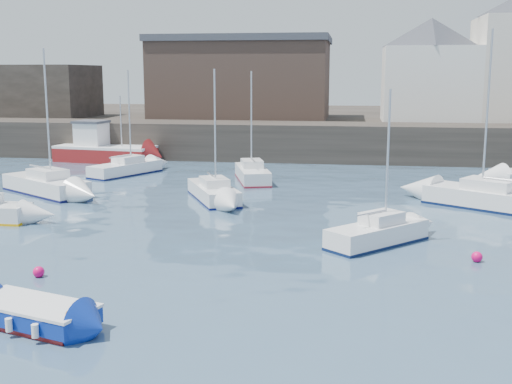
# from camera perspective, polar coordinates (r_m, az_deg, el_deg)

# --- Properties ---
(water) EXTENTS (220.00, 220.00, 0.00)m
(water) POSITION_cam_1_polar(r_m,az_deg,el_deg) (19.34, -5.41, -10.85)
(water) COLOR #2D4760
(water) RESTS_ON ground
(quay_wall) EXTENTS (90.00, 5.00, 3.00)m
(quay_wall) POSITION_cam_1_polar(r_m,az_deg,el_deg) (52.94, 3.73, 4.50)
(quay_wall) COLOR #28231E
(quay_wall) RESTS_ON ground
(land_strip) EXTENTS (90.00, 32.00, 2.80)m
(land_strip) POSITION_cam_1_polar(r_m,az_deg,el_deg) (70.83, 4.99, 5.92)
(land_strip) COLOR #28231E
(land_strip) RESTS_ON ground
(bldg_east_d) EXTENTS (11.14, 11.14, 8.95)m
(bldg_east_d) POSITION_cam_1_polar(r_m,az_deg,el_deg) (59.32, 15.19, 10.48)
(bldg_east_d) COLOR white
(bldg_east_d) RESTS_ON land_strip
(warehouse) EXTENTS (16.40, 10.40, 7.60)m
(warehouse) POSITION_cam_1_polar(r_m,az_deg,el_deg) (61.36, -1.24, 10.13)
(warehouse) COLOR #3D2D26
(warehouse) RESTS_ON land_strip
(bldg_west) EXTENTS (14.00, 8.00, 5.00)m
(bldg_west) POSITION_cam_1_polar(r_m,az_deg,el_deg) (67.76, -20.25, 8.42)
(bldg_west) COLOR #353028
(bldg_west) RESTS_ON land_strip
(blue_dinghy) EXTENTS (4.04, 2.64, 0.71)m
(blue_dinghy) POSITION_cam_1_polar(r_m,az_deg,el_deg) (19.39, -19.19, -10.12)
(blue_dinghy) COLOR maroon
(blue_dinghy) RESTS_ON ground
(fishing_boat) EXTENTS (8.29, 4.08, 5.27)m
(fishing_boat) POSITION_cam_1_polar(r_m,az_deg,el_deg) (53.24, -13.50, 3.75)
(fishing_boat) COLOR maroon
(fishing_boat) RESTS_ON ground
(sailboat_b) EXTENTS (4.10, 5.86, 7.26)m
(sailboat_b) POSITION_cam_1_polar(r_m,az_deg,el_deg) (36.11, -3.80, 0.03)
(sailboat_b) COLOR white
(sailboat_b) RESTS_ON ground
(sailboat_c) EXTENTS (4.47, 4.61, 6.41)m
(sailboat_c) POSITION_cam_1_polar(r_m,az_deg,el_deg) (27.17, 10.77, -3.60)
(sailboat_c) COLOR white
(sailboat_c) RESTS_ON ground
(sailboat_d) EXTENTS (7.32, 5.98, 9.26)m
(sailboat_d) POSITION_cam_1_polar(r_m,az_deg,el_deg) (35.91, 20.41, -0.53)
(sailboat_d) COLOR white
(sailboat_d) RESTS_ON ground
(sailboat_e) EXTENTS (6.61, 5.34, 8.41)m
(sailboat_e) POSITION_cam_1_polar(r_m,az_deg,el_deg) (39.85, -18.17, 0.63)
(sailboat_e) COLOR white
(sailboat_e) RESTS_ON ground
(sailboat_f) EXTENTS (3.25, 5.78, 7.17)m
(sailboat_f) POSITION_cam_1_polar(r_m,az_deg,el_deg) (42.38, -0.32, 1.66)
(sailboat_f) COLOR white
(sailboat_f) RESTS_ON ground
(sailboat_h) EXTENTS (4.11, 5.85, 7.25)m
(sailboat_h) POSITION_cam_1_polar(r_m,az_deg,el_deg) (45.97, -11.50, 2.11)
(sailboat_h) COLOR white
(sailboat_h) RESTS_ON ground
(buoy_near) EXTENTS (0.40, 0.40, 0.40)m
(buoy_near) POSITION_cam_1_polar(r_m,az_deg,el_deg) (23.92, -18.73, -7.16)
(buoy_near) COLOR #E0085A
(buoy_near) RESTS_ON ground
(buoy_mid) EXTENTS (0.42, 0.42, 0.42)m
(buoy_mid) POSITION_cam_1_polar(r_m,az_deg,el_deg) (25.82, 19.02, -5.88)
(buoy_mid) COLOR #E0085A
(buoy_mid) RESTS_ON ground
(buoy_far) EXTENTS (0.37, 0.37, 0.37)m
(buoy_far) POSITION_cam_1_polar(r_m,az_deg,el_deg) (38.43, -5.56, -0.07)
(buoy_far) COLOR #E0085A
(buoy_far) RESTS_ON ground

